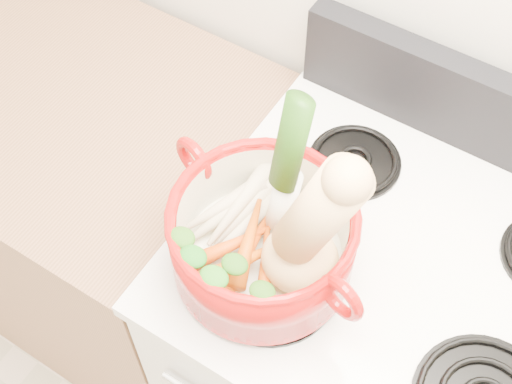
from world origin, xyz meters
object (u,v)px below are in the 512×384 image
Objects in this scene: dutch_oven at (263,240)px; squash at (305,226)px; stove_body at (375,369)px; leek at (284,175)px.

dutch_oven is 0.96× the size of squash.
stove_body is at bearing 29.13° from squash.
leek is at bearing 104.33° from dutch_oven.
leek is at bearing -159.41° from stove_body.
dutch_oven reaches higher than stove_body.
squash reaches higher than dutch_oven.
leek is (-0.22, -0.08, 0.69)m from stove_body.
stove_body is 3.09× the size of dutch_oven.
dutch_oven is (-0.22, -0.14, 0.58)m from stove_body.
squash reaches higher than leek.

